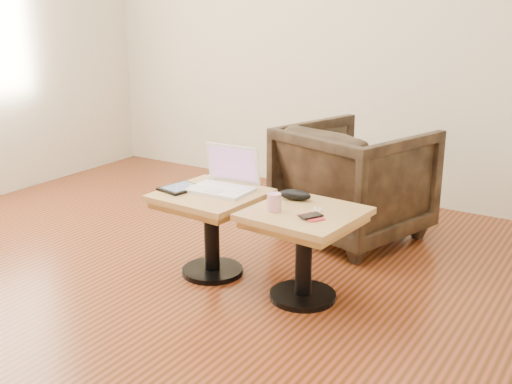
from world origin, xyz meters
The scene contains 11 objects.
room_shell centered at (0.00, 0.00, 1.35)m, with size 4.52×4.52×2.71m.
side_table_left centered at (0.08, 0.37, 0.37)m, with size 0.57×0.57×0.49m.
side_table_right centered at (0.67, 0.36, 0.37)m, with size 0.58×0.58×0.49m.
laptop centered at (0.11, 0.45, 0.54)m, with size 0.35×0.29×0.24m.
tablet centered at (-0.10, 0.33, 0.50)m, with size 0.21×0.24×0.02m.
charging_adapter centered at (-0.08, 0.59, 0.50)m, with size 0.04×0.04×0.02m, color white.
glasses_case centered at (0.54, 0.50, 0.52)m, with size 0.18×0.08×0.06m, color black.
striped_cup centered at (0.54, 0.28, 0.53)m, with size 0.07×0.07×0.09m, color #C43E6F.
earbuds_tangle centered at (0.72, 0.40, 0.49)m, with size 0.07×0.05×0.01m.
phone_on_sleeve centered at (0.75, 0.28, 0.49)m, with size 0.15×0.13×0.02m.
armchair centered at (0.52, 1.35, 0.38)m, with size 0.80×0.83×0.75m, color black.
Camera 1 is at (2.10, -2.38, 1.53)m, focal length 45.00 mm.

